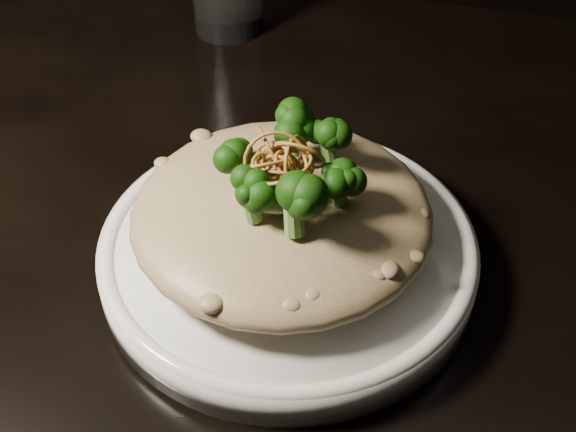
% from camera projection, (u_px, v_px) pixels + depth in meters
% --- Properties ---
extents(table, '(1.10, 0.80, 0.75)m').
position_uv_depth(table, '(209.00, 264.00, 0.74)').
color(table, black).
rests_on(table, ground).
extents(plate, '(0.28, 0.28, 0.03)m').
position_uv_depth(plate, '(288.00, 255.00, 0.61)').
color(plate, white).
rests_on(plate, table).
extents(risotto, '(0.22, 0.22, 0.05)m').
position_uv_depth(risotto, '(282.00, 214.00, 0.59)').
color(risotto, brown).
rests_on(risotto, plate).
extents(broccoli, '(0.12, 0.12, 0.04)m').
position_uv_depth(broccoli, '(290.00, 167.00, 0.55)').
color(broccoli, black).
rests_on(broccoli, risotto).
extents(cheese, '(0.05, 0.05, 0.02)m').
position_uv_depth(cheese, '(278.00, 187.00, 0.56)').
color(cheese, silver).
rests_on(cheese, risotto).
extents(shallots, '(0.05, 0.05, 0.03)m').
position_uv_depth(shallots, '(280.00, 156.00, 0.55)').
color(shallots, brown).
rests_on(shallots, cheese).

